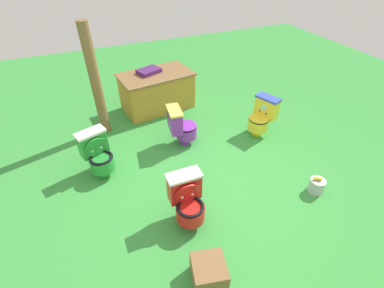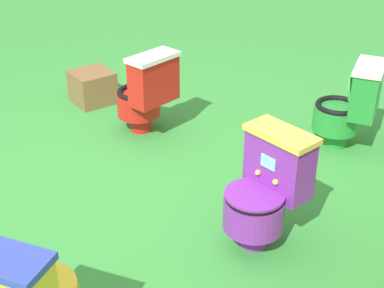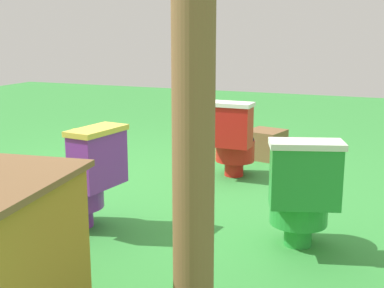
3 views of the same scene
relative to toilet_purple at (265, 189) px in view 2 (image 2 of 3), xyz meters
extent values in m
plane|color=green|center=(0.05, -1.11, -0.37)|extent=(14.00, 14.00, 0.00)
cylinder|color=purple|center=(0.07, -0.01, -0.30)|extent=(0.20, 0.20, 0.14)
cylinder|color=purple|center=(0.09, -0.01, -0.13)|extent=(0.42, 0.42, 0.20)
torus|color=black|center=(0.09, -0.01, -0.02)|extent=(0.40, 0.40, 0.04)
cylinder|color=#EACC4C|center=(0.09, -0.01, -0.07)|extent=(0.27, 0.27, 0.01)
cube|color=purple|center=(-0.11, 0.01, 0.14)|extent=(0.24, 0.43, 0.37)
cube|color=#EACC4C|center=(-0.11, 0.01, 0.34)|extent=(0.27, 0.46, 0.04)
cube|color=#8CE0E5|center=(-0.01, 0.00, 0.19)|extent=(0.02, 0.11, 0.08)
cylinder|color=purple|center=(0.09, -0.01, 0.00)|extent=(0.41, 0.41, 0.02)
sphere|color=#EACC4C|center=(0.00, 0.07, 0.09)|extent=(0.04, 0.04, 0.04)
sphere|color=#EACC4C|center=(-0.01, -0.07, 0.09)|extent=(0.04, 0.04, 0.04)
cylinder|color=red|center=(-0.55, -1.66, -0.30)|extent=(0.18, 0.18, 0.14)
cylinder|color=red|center=(-0.55, -1.68, -0.13)|extent=(0.38, 0.38, 0.20)
torus|color=black|center=(-0.55, -1.68, -0.02)|extent=(0.36, 0.36, 0.04)
cylinder|color=white|center=(-0.55, -1.68, -0.07)|extent=(0.24, 0.24, 0.01)
cube|color=red|center=(-0.54, -1.48, 0.14)|extent=(0.41, 0.20, 0.37)
cube|color=white|center=(-0.54, -1.48, 0.34)|extent=(0.44, 0.22, 0.04)
cube|color=#8CE0E5|center=(-0.54, -1.58, 0.19)|extent=(0.11, 0.01, 0.08)
cylinder|color=red|center=(-0.54, -1.58, 0.12)|extent=(0.35, 0.10, 0.35)
sphere|color=white|center=(-0.47, -1.59, 0.09)|extent=(0.04, 0.04, 0.04)
sphere|color=white|center=(-0.61, -1.58, 0.09)|extent=(0.04, 0.04, 0.04)
cube|color=#8CE0E5|center=(1.49, -0.28, 0.19)|extent=(0.05, 0.11, 0.08)
cylinder|color=yellow|center=(1.39, -0.31, 0.00)|extent=(0.46, 0.46, 0.02)
sphere|color=#3347B2|center=(1.51, -0.35, 0.09)|extent=(0.04, 0.04, 0.04)
cylinder|color=green|center=(-1.42, -0.26, -0.30)|extent=(0.23, 0.23, 0.14)
cylinder|color=green|center=(-1.41, -0.28, -0.13)|extent=(0.47, 0.47, 0.20)
torus|color=black|center=(-1.41, -0.28, -0.02)|extent=(0.45, 0.45, 0.04)
cylinder|color=white|center=(-1.41, -0.28, -0.07)|extent=(0.30, 0.30, 0.01)
cube|color=green|center=(-1.48, -0.09, 0.14)|extent=(0.45, 0.31, 0.37)
cube|color=white|center=(-1.48, -0.09, 0.34)|extent=(0.48, 0.34, 0.04)
cube|color=#8CE0E5|center=(-1.45, -0.19, 0.19)|extent=(0.11, 0.04, 0.08)
cylinder|color=green|center=(-1.45, -0.18, 0.12)|extent=(0.36, 0.19, 0.35)
sphere|color=white|center=(-1.38, -0.17, 0.09)|extent=(0.04, 0.04, 0.04)
sphere|color=white|center=(-1.51, -0.21, 0.09)|extent=(0.04, 0.04, 0.04)
cube|color=brown|center=(-0.65, -2.43, -0.22)|extent=(0.43, 0.44, 0.31)
camera|label=1|loc=(-1.43, -3.77, 2.71)|focal=26.10mm
camera|label=2|loc=(2.36, 1.50, 1.82)|focal=51.43mm
camera|label=3|loc=(-1.98, 2.94, 1.01)|focal=49.00mm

